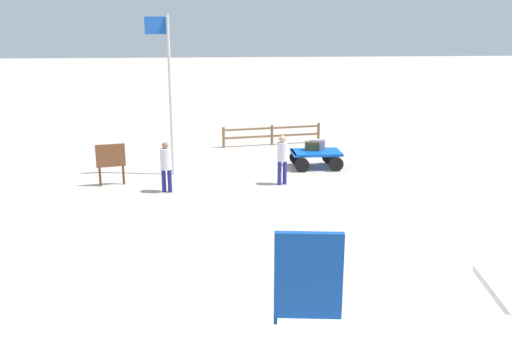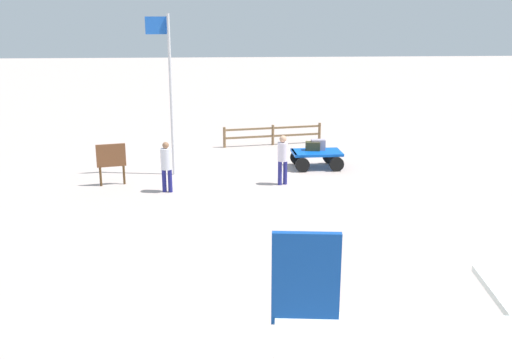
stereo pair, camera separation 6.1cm
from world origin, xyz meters
name	(u,v)px [view 1 (the left image)]	position (x,y,z in m)	size (l,w,h in m)	color
ground_plane	(236,167)	(0.00, 0.00, 0.00)	(120.00, 120.00, 0.00)	#B6A49C
luggage_cart	(315,156)	(-3.00, 0.36, 0.47)	(1.87, 1.38, 0.64)	blue
suitcase_olive	(312,146)	(-2.89, 0.20, 0.81)	(0.60, 0.42, 0.33)	#3A381E
suitcase_navy	(317,145)	(-3.11, 0.13, 0.84)	(0.54, 0.35, 0.40)	#948A9B
worker_lead	(282,156)	(-1.47, 2.55, 1.01)	(0.44, 0.44, 1.71)	navy
worker_trailing	(166,163)	(2.41, 3.15, 0.98)	(0.43, 0.43, 1.68)	navy
flagpole	(168,84)	(2.41, 0.93, 3.28)	(0.83, 0.19, 5.66)	silver
signboard	(111,159)	(4.33, 2.20, 0.93)	(0.96, 0.28, 1.43)	#4C3319
wooden_fence	(272,133)	(-1.77, -3.79, 0.53)	(4.45, 0.86, 0.90)	brown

